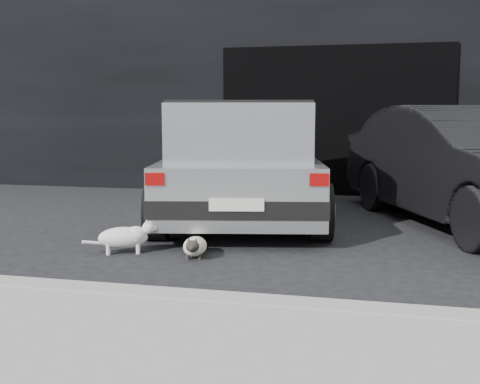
% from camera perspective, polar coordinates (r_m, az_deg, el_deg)
% --- Properties ---
extents(ground, '(80.00, 80.00, 0.00)m').
position_cam_1_polar(ground, '(7.07, -2.01, -4.23)').
color(ground, black).
rests_on(ground, ground).
extents(building_facade, '(34.00, 4.00, 5.00)m').
position_cam_1_polar(building_facade, '(12.75, 9.81, 12.15)').
color(building_facade, black).
rests_on(building_facade, ground).
extents(garage_opening, '(4.00, 0.10, 2.60)m').
position_cam_1_polar(garage_opening, '(10.70, 8.96, 6.66)').
color(garage_opening, black).
rests_on(garage_opening, ground).
extents(curb, '(18.00, 0.25, 0.12)m').
position_cam_1_polar(curb, '(4.38, 1.59, -10.80)').
color(curb, gray).
rests_on(curb, ground).
extents(sidewalk, '(18.00, 2.20, 0.11)m').
position_cam_1_polar(sidewalk, '(3.30, -2.92, -17.23)').
color(sidewalk, gray).
rests_on(sidewalk, ground).
extents(silver_hatchback, '(2.79, 4.59, 1.58)m').
position_cam_1_polar(silver_hatchback, '(8.14, 0.20, 3.45)').
color(silver_hatchback, '#A3A6A8').
rests_on(silver_hatchback, ground).
extents(second_car, '(3.33, 4.93, 1.54)m').
position_cam_1_polar(second_car, '(8.12, 21.02, 2.28)').
color(second_car, black).
rests_on(second_car, ground).
extents(cat_siamese, '(0.33, 0.69, 0.24)m').
position_cam_1_polar(cat_siamese, '(6.06, -4.33, -5.16)').
color(cat_siamese, beige).
rests_on(cat_siamese, ground).
extents(cat_white, '(0.70, 0.43, 0.35)m').
position_cam_1_polar(cat_white, '(6.32, -10.70, -4.17)').
color(cat_white, silver).
rests_on(cat_white, ground).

